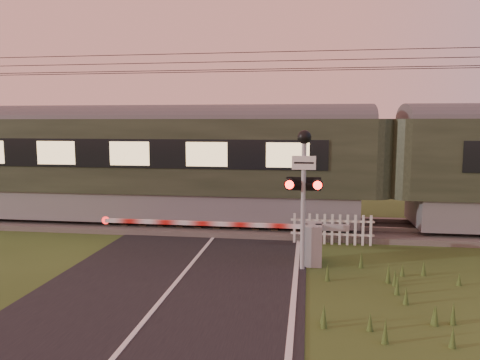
% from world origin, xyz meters
% --- Properties ---
extents(ground, '(160.00, 160.00, 0.00)m').
position_xyz_m(ground, '(0.00, 0.00, 0.00)').
color(ground, '#31471B').
rests_on(ground, ground).
extents(road, '(6.00, 140.00, 0.03)m').
position_xyz_m(road, '(0.02, -0.23, 0.01)').
color(road, black).
rests_on(road, ground).
extents(track_bed, '(140.00, 3.40, 0.39)m').
position_xyz_m(track_bed, '(0.00, 6.50, 0.07)').
color(track_bed, '#47423D').
rests_on(track_bed, ground).
extents(overhead_wires, '(120.00, 0.62, 0.62)m').
position_xyz_m(overhead_wires, '(0.00, 6.50, 5.72)').
color(overhead_wires, black).
rests_on(overhead_wires, ground).
extents(train, '(43.14, 2.97, 4.02)m').
position_xyz_m(train, '(5.60, 6.50, 2.29)').
color(train, slate).
rests_on(train, ground).
extents(boom_gate, '(6.83, 0.82, 1.09)m').
position_xyz_m(boom_gate, '(2.80, 2.56, 0.60)').
color(boom_gate, gray).
rests_on(boom_gate, ground).
extents(crossing_signal, '(0.90, 0.36, 3.55)m').
position_xyz_m(crossing_signal, '(2.90, 1.99, 2.44)').
color(crossing_signal, gray).
rests_on(crossing_signal, ground).
extents(picket_fence, '(2.53, 0.08, 0.94)m').
position_xyz_m(picket_fence, '(3.77, 4.60, 0.48)').
color(picket_fence, silver).
rests_on(picket_fence, ground).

